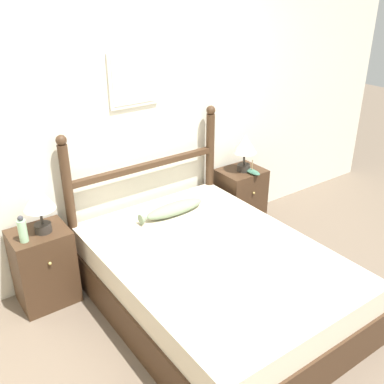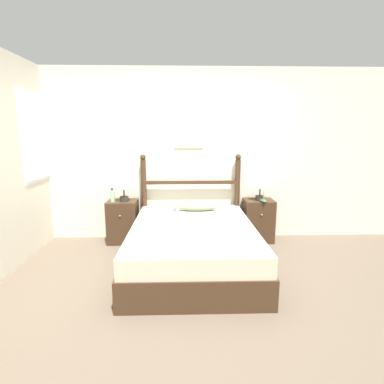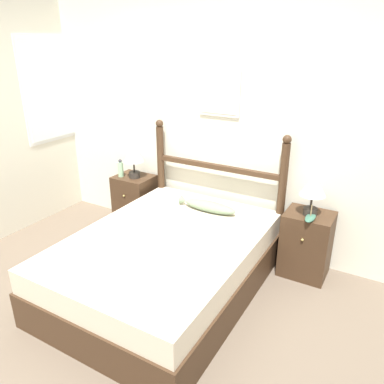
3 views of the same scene
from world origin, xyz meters
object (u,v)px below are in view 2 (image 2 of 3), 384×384
object	(u,v)px
bottle	(112,195)
bed	(193,246)
nightstand_right	(258,220)
table_lamp_right	(260,183)
model_boat	(263,200)
nightstand_left	(123,221)
table_lamp_left	(124,184)
fish_pillow	(196,207)

from	to	relation	value
bottle	bed	bearing A→B (deg)	-34.72
bottle	nightstand_right	bearing A→B (deg)	2.00
nightstand_right	bed	bearing A→B (deg)	-139.65
table_lamp_right	bottle	size ratio (longest dim) A/B	1.79
bed	nightstand_right	xyz separation A→B (m)	(1.01, 0.86, 0.06)
bottle	model_boat	bearing A→B (deg)	-1.05
nightstand_left	nightstand_right	distance (m)	2.03
table_lamp_left	fish_pillow	xyz separation A→B (m)	(1.05, -0.17, -0.32)
bed	table_lamp_left	bearing A→B (deg)	139.40
table_lamp_right	model_boat	world-z (taller)	table_lamp_right
model_boat	bottle	bearing A→B (deg)	178.95
nightstand_left	fish_pillow	xyz separation A→B (m)	(1.08, -0.20, 0.26)
bed	fish_pillow	size ratio (longest dim) A/B	3.32
bed	nightstand_left	world-z (taller)	nightstand_left
bed	model_boat	distance (m)	1.34
nightstand_left	model_boat	size ratio (longest dim) A/B	2.97
nightstand_right	table_lamp_left	bearing A→B (deg)	-179.30
table_lamp_left	bottle	xyz separation A→B (m)	(-0.16, -0.05, -0.16)
nightstand_left	nightstand_right	size ratio (longest dim) A/B	1.00
nightstand_left	table_lamp_right	world-z (taller)	table_lamp_right
table_lamp_left	nightstand_left	bearing A→B (deg)	146.90
nightstand_right	fish_pillow	size ratio (longest dim) A/B	1.03
nightstand_left	bottle	size ratio (longest dim) A/B	3.02
bed	fish_pillow	world-z (taller)	fish_pillow
nightstand_right	bottle	world-z (taller)	bottle
model_boat	fish_pillow	xyz separation A→B (m)	(-0.97, -0.08, -0.08)
table_lamp_right	bed	bearing A→B (deg)	-140.48
nightstand_right	table_lamp_right	distance (m)	0.58
bottle	fish_pillow	world-z (taller)	bottle
table_lamp_left	bottle	size ratio (longest dim) A/B	1.79
table_lamp_right	model_boat	xyz separation A→B (m)	(0.03, -0.09, -0.24)
bottle	model_boat	distance (m)	2.18
table_lamp_left	table_lamp_right	world-z (taller)	same
table_lamp_left	fish_pillow	bearing A→B (deg)	-9.47
nightstand_left	bottle	bearing A→B (deg)	-148.20
table_lamp_left	model_boat	distance (m)	2.04
bed	fish_pillow	distance (m)	0.74
table_lamp_right	fish_pillow	distance (m)	1.01
bed	model_boat	xyz separation A→B (m)	(1.04, 0.75, 0.39)
nightstand_left	table_lamp_left	size ratio (longest dim) A/B	1.68
nightstand_right	fish_pillow	bearing A→B (deg)	-168.09
nightstand_right	model_boat	xyz separation A→B (m)	(0.03, -0.11, 0.34)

